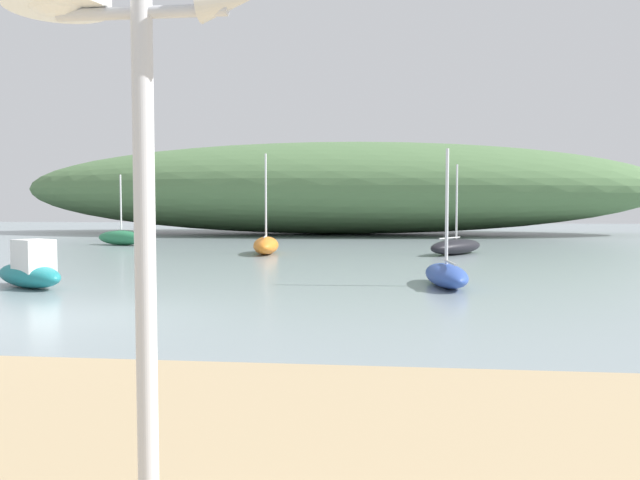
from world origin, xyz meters
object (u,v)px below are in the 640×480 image
sailboat_near_shore (266,245)px  motorboat_off_point (30,270)px  sailboat_inner_mooring (446,274)px  mast_structure (83,20)px  sailboat_mid_channel (121,237)px  sailboat_by_sandbar (456,246)px

sailboat_near_shore → motorboat_off_point: sailboat_near_shore is taller
sailboat_inner_mooring → sailboat_near_shore: bearing=123.7°
mast_structure → sailboat_near_shore: (-3.26, 21.81, -2.67)m
mast_structure → sailboat_mid_channel: size_ratio=0.97×
sailboat_near_shore → sailboat_inner_mooring: 11.54m
sailboat_mid_channel → mast_structure: bearing=-66.5°
sailboat_by_sandbar → sailboat_inner_mooring: 10.37m
sailboat_mid_channel → sailboat_near_shore: bearing=-30.1°
sailboat_near_shore → sailboat_mid_channel: bearing=149.9°
sailboat_by_sandbar → sailboat_mid_channel: bearing=165.6°
sailboat_by_sandbar → motorboat_off_point: sailboat_by_sandbar is taller
mast_structure → sailboat_mid_channel: 29.13m
sailboat_by_sandbar → sailboat_mid_channel: sailboat_by_sandbar is taller
mast_structure → sailboat_by_sandbar: size_ratio=0.93×
mast_structure → motorboat_off_point: mast_structure is taller
sailboat_near_shore → motorboat_off_point: bearing=-108.5°
motorboat_off_point → sailboat_inner_mooring: (10.05, 1.33, -0.13)m
motorboat_off_point → sailboat_inner_mooring: 10.14m
sailboat_by_sandbar → sailboat_near_shore: (-7.72, -0.67, 0.05)m
sailboat_near_shore → motorboat_off_point: 11.53m
sailboat_near_shore → motorboat_off_point: (-3.66, -10.94, 0.06)m
motorboat_off_point → sailboat_mid_channel: 16.41m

